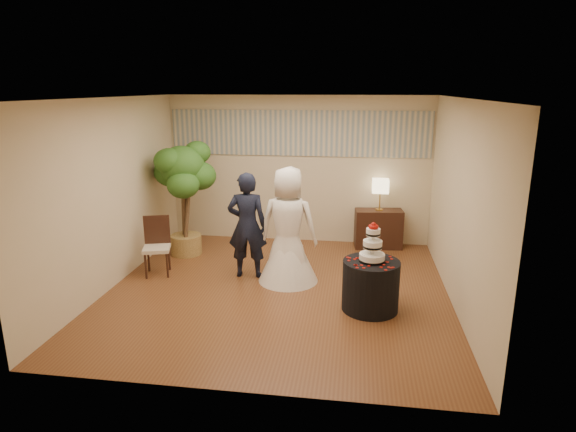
% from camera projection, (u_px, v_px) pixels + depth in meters
% --- Properties ---
extents(floor, '(5.00, 5.00, 0.00)m').
position_uv_depth(floor, '(278.00, 290.00, 7.19)').
color(floor, brown).
rests_on(floor, ground).
extents(ceiling, '(5.00, 5.00, 0.00)m').
position_uv_depth(ceiling, '(276.00, 98.00, 6.46)').
color(ceiling, white).
rests_on(ceiling, wall_back).
extents(wall_back, '(5.00, 0.06, 2.80)m').
position_uv_depth(wall_back, '(298.00, 170.00, 9.22)').
color(wall_back, beige).
rests_on(wall_back, ground).
extents(wall_front, '(5.00, 0.06, 2.80)m').
position_uv_depth(wall_front, '(233.00, 260.00, 4.44)').
color(wall_front, beige).
rests_on(wall_front, ground).
extents(wall_left, '(0.06, 5.00, 2.80)m').
position_uv_depth(wall_left, '(112.00, 194.00, 7.17)').
color(wall_left, beige).
rests_on(wall_left, ground).
extents(wall_right, '(0.06, 5.00, 2.80)m').
position_uv_depth(wall_right, '(460.00, 205.00, 6.48)').
color(wall_right, beige).
rests_on(wall_right, ground).
extents(mural_border, '(4.90, 0.02, 0.85)m').
position_uv_depth(mural_border, '(298.00, 133.00, 9.02)').
color(mural_border, '#A0A294').
rests_on(mural_border, wall_back).
extents(groom, '(0.65, 0.46, 1.69)m').
position_uv_depth(groom, '(247.00, 225.00, 7.54)').
color(groom, black).
rests_on(groom, floor).
extents(bride, '(1.03, 1.03, 1.81)m').
position_uv_depth(bride, '(288.00, 225.00, 7.33)').
color(bride, white).
rests_on(bride, floor).
extents(cake_table, '(0.83, 0.83, 0.70)m').
position_uv_depth(cake_table, '(371.00, 285.00, 6.50)').
color(cake_table, black).
rests_on(cake_table, floor).
extents(wedding_cake, '(0.35, 0.35, 0.54)m').
position_uv_depth(wedding_cake, '(373.00, 242.00, 6.34)').
color(wedding_cake, white).
rests_on(wedding_cake, cake_table).
extents(console, '(0.91, 0.48, 0.72)m').
position_uv_depth(console, '(378.00, 229.00, 9.04)').
color(console, black).
rests_on(console, floor).
extents(table_lamp, '(0.30, 0.30, 0.58)m').
position_uv_depth(table_lamp, '(380.00, 195.00, 8.87)').
color(table_lamp, '#D4BD8B').
rests_on(table_lamp, console).
extents(ficus_tree, '(1.38, 1.38, 2.07)m').
position_uv_depth(ficus_tree, '(184.00, 198.00, 8.50)').
color(ficus_tree, '#2D5D1D').
rests_on(ficus_tree, floor).
extents(side_chair, '(0.54, 0.55, 0.94)m').
position_uv_depth(side_chair, '(157.00, 247.00, 7.69)').
color(side_chair, black).
rests_on(side_chair, floor).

